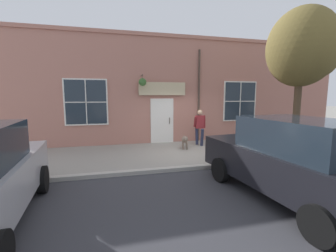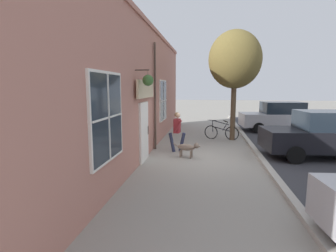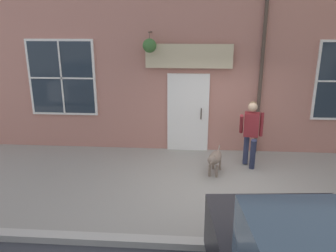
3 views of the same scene
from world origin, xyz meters
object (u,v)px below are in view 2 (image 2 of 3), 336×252
Objects in this scene: parked_car_mid_block at (325,135)px; street_tree_by_curb at (235,61)px; leaning_bicycle at (221,132)px; pedestrian_walking at (177,128)px; dog_on_leash at (188,147)px; parked_car_far_end at (279,117)px.

street_tree_by_curb is at bearing 135.47° from parked_car_mid_block.
leaning_bicycle is 0.38× the size of parked_car_mid_block.
street_tree_by_curb is (2.48, 2.88, 2.89)m from pedestrian_walking.
parked_car_far_end reaches higher than dog_on_leash.
parked_car_far_end is (2.95, 3.02, -2.97)m from street_tree_by_curb.
dog_on_leash is 3.98m from leaning_bicycle.
street_tree_by_curb is 3.15× the size of leaning_bicycle.
dog_on_leash is 0.63× the size of leaning_bicycle.
parked_car_mid_block is 6.02m from parked_car_far_end.
pedestrian_walking is 4.77m from street_tree_by_curb.
pedestrian_walking is at bearing -130.70° from street_tree_by_curb.
street_tree_by_curb is 5.21m from parked_car_mid_block.
dog_on_leash is at bearing -59.69° from pedestrian_walking.
street_tree_by_curb is (1.98, 3.74, 3.47)m from dog_on_leash.
parked_car_mid_block is at bearing 8.31° from dog_on_leash.
dog_on_leash is 0.24× the size of parked_car_far_end.
parked_car_far_end is (4.93, 6.76, 0.49)m from dog_on_leash.
parked_car_far_end is at bearing 53.88° from dog_on_leash.
dog_on_leash is at bearing -117.88° from street_tree_by_curb.
parked_car_mid_block is at bearing -1.27° from pedestrian_walking.
leaning_bicycle is 4.71m from parked_car_mid_block.
pedestrian_walking is 5.53m from parked_car_mid_block.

